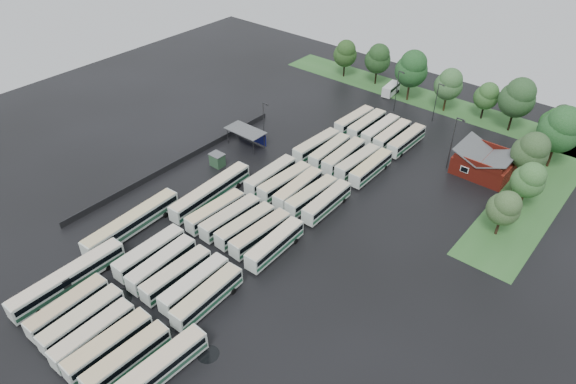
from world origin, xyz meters
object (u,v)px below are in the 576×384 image
Objects in this scene: artic_bus_east at (142,382)px; minibus at (391,89)px; artic_bus_west_a at (68,279)px; brick_building at (484,165)px.

minibus is (-19.23, 88.08, -0.39)m from artic_bus_east.
artic_bus_west_a is 0.97× the size of artic_bus_east.
artic_bus_west_a is 21.71m from artic_bus_east.
brick_building is 70.27m from artic_bus_east.
artic_bus_east is (21.43, -3.47, 0.05)m from artic_bus_west_a.
minibus is at bearing 104.44° from artic_bus_east.
artic_bus_west_a is at bearing -97.45° from minibus.
artic_bus_east is (-11.73, -69.28, -0.05)m from brick_building.
brick_building is 73.70m from artic_bus_west_a.
brick_building is 0.57× the size of artic_bus_east.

